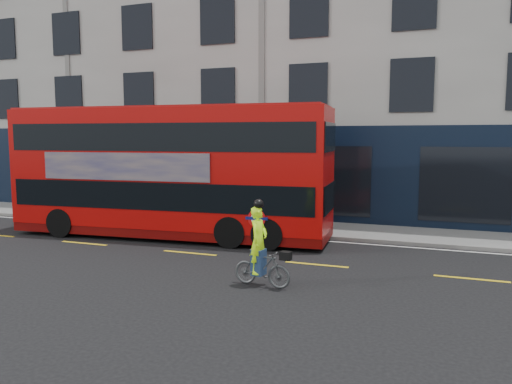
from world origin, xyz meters
The scene contains 8 objects.
ground centered at (0.00, 0.00, 0.00)m, with size 120.00×120.00×0.00m, color black.
pavement centered at (0.00, 6.50, 0.06)m, with size 60.00×3.00×0.12m, color gray.
kerb centered at (0.00, 5.00, 0.07)m, with size 60.00×0.12×0.13m, color slate.
building_terrace centered at (0.00, 12.94, 7.49)m, with size 50.00×10.07×15.00m.
road_edge_line centered at (0.00, 4.70, 0.00)m, with size 58.00×0.10×0.01m, color silver.
lane_dashes centered at (0.00, 1.50, 0.00)m, with size 58.00×0.12×0.01m, color gold, non-canonical shape.
bus centered at (-1.84, 3.55, 2.36)m, with size 11.57×3.46×4.60m.
cyclist centered at (3.22, -0.93, 0.72)m, with size 1.52×0.63×2.11m.
Camera 1 is at (7.21, -11.90, 3.58)m, focal length 35.00 mm.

